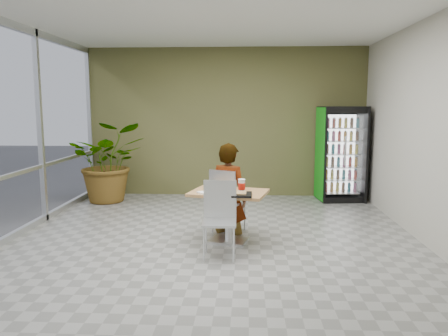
{
  "coord_description": "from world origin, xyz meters",
  "views": [
    {
      "loc": [
        0.47,
        -5.99,
        1.97
      ],
      "look_at": [
        0.12,
        0.73,
        1.0
      ],
      "focal_mm": 35.0,
      "sensor_mm": 36.0,
      "label": 1
    }
  ],
  "objects_px": {
    "soda_cup": "(242,186)",
    "cafeteria_tray": "(234,194)",
    "dining_table": "(229,206)",
    "beverage_fridge": "(341,154)",
    "chair_far": "(225,196)",
    "potted_plant": "(109,162)",
    "seated_woman": "(229,198)",
    "chair_near": "(220,212)"
  },
  "relations": [
    {
      "from": "dining_table",
      "to": "chair_far",
      "type": "xyz_separation_m",
      "value": [
        -0.07,
        0.44,
        0.05
      ]
    },
    {
      "from": "seated_woman",
      "to": "cafeteria_tray",
      "type": "relative_size",
      "value": 3.54
    },
    {
      "from": "soda_cup",
      "to": "cafeteria_tray",
      "type": "bearing_deg",
      "value": -110.94
    },
    {
      "from": "dining_table",
      "to": "chair_far",
      "type": "distance_m",
      "value": 0.45
    },
    {
      "from": "chair_far",
      "to": "potted_plant",
      "type": "relative_size",
      "value": 0.61
    },
    {
      "from": "dining_table",
      "to": "chair_near",
      "type": "relative_size",
      "value": 1.21
    },
    {
      "from": "dining_table",
      "to": "beverage_fridge",
      "type": "height_order",
      "value": "beverage_fridge"
    },
    {
      "from": "beverage_fridge",
      "to": "potted_plant",
      "type": "height_order",
      "value": "beverage_fridge"
    },
    {
      "from": "dining_table",
      "to": "beverage_fridge",
      "type": "distance_m",
      "value": 3.72
    },
    {
      "from": "seated_woman",
      "to": "beverage_fridge",
      "type": "bearing_deg",
      "value": -105.96
    },
    {
      "from": "beverage_fridge",
      "to": "potted_plant",
      "type": "relative_size",
      "value": 1.19
    },
    {
      "from": "dining_table",
      "to": "beverage_fridge",
      "type": "xyz_separation_m",
      "value": [
        2.2,
        2.97,
        0.44
      ]
    },
    {
      "from": "cafeteria_tray",
      "to": "beverage_fridge",
      "type": "height_order",
      "value": "beverage_fridge"
    },
    {
      "from": "seated_woman",
      "to": "soda_cup",
      "type": "xyz_separation_m",
      "value": [
        0.21,
        -0.52,
        0.29
      ]
    },
    {
      "from": "dining_table",
      "to": "soda_cup",
      "type": "distance_m",
      "value": 0.35
    },
    {
      "from": "seated_woman",
      "to": "chair_far",
      "type": "bearing_deg",
      "value": 69.94
    },
    {
      "from": "dining_table",
      "to": "potted_plant",
      "type": "height_order",
      "value": "potted_plant"
    },
    {
      "from": "dining_table",
      "to": "chair_near",
      "type": "bearing_deg",
      "value": -99.89
    },
    {
      "from": "chair_far",
      "to": "cafeteria_tray",
      "type": "bearing_deg",
      "value": 127.93
    },
    {
      "from": "chair_near",
      "to": "seated_woman",
      "type": "relative_size",
      "value": 0.58
    },
    {
      "from": "chair_far",
      "to": "potted_plant",
      "type": "xyz_separation_m",
      "value": [
        -2.5,
        2.16,
        0.23
      ]
    },
    {
      "from": "dining_table",
      "to": "beverage_fridge",
      "type": "relative_size",
      "value": 0.62
    },
    {
      "from": "cafeteria_tray",
      "to": "chair_near",
      "type": "bearing_deg",
      "value": -124.36
    },
    {
      "from": "cafeteria_tray",
      "to": "potted_plant",
      "type": "relative_size",
      "value": 0.29
    },
    {
      "from": "potted_plant",
      "to": "chair_near",
      "type": "bearing_deg",
      "value": -51.91
    },
    {
      "from": "cafeteria_tray",
      "to": "potted_plant",
      "type": "height_order",
      "value": "potted_plant"
    },
    {
      "from": "chair_near",
      "to": "potted_plant",
      "type": "xyz_separation_m",
      "value": [
        -2.47,
        3.16,
        0.24
      ]
    },
    {
      "from": "soda_cup",
      "to": "cafeteria_tray",
      "type": "distance_m",
      "value": 0.28
    },
    {
      "from": "dining_table",
      "to": "chair_far",
      "type": "relative_size",
      "value": 1.2
    },
    {
      "from": "seated_woman",
      "to": "potted_plant",
      "type": "height_order",
      "value": "potted_plant"
    },
    {
      "from": "chair_far",
      "to": "beverage_fridge",
      "type": "relative_size",
      "value": 0.51
    },
    {
      "from": "chair_far",
      "to": "seated_woman",
      "type": "height_order",
      "value": "seated_woman"
    },
    {
      "from": "chair_near",
      "to": "seated_woman",
      "type": "height_order",
      "value": "seated_woman"
    },
    {
      "from": "seated_woman",
      "to": "dining_table",
      "type": "bearing_deg",
      "value": 118.71
    },
    {
      "from": "seated_woman",
      "to": "soda_cup",
      "type": "distance_m",
      "value": 0.63
    },
    {
      "from": "chair_near",
      "to": "beverage_fridge",
      "type": "bearing_deg",
      "value": 55.81
    },
    {
      "from": "beverage_fridge",
      "to": "dining_table",
      "type": "bearing_deg",
      "value": -132.9
    },
    {
      "from": "soda_cup",
      "to": "cafeteria_tray",
      "type": "height_order",
      "value": "soda_cup"
    },
    {
      "from": "chair_near",
      "to": "seated_woman",
      "type": "distance_m",
      "value": 1.04
    },
    {
      "from": "chair_far",
      "to": "soda_cup",
      "type": "xyz_separation_m",
      "value": [
        0.25,
        -0.47,
        0.25
      ]
    },
    {
      "from": "chair_far",
      "to": "chair_near",
      "type": "distance_m",
      "value": 0.99
    },
    {
      "from": "soda_cup",
      "to": "cafeteria_tray",
      "type": "relative_size",
      "value": 0.38
    }
  ]
}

